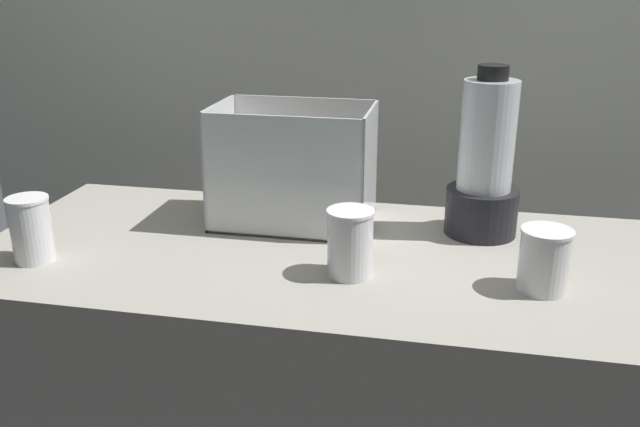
% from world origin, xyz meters
% --- Properties ---
extents(back_wall_unit, '(2.60, 0.24, 2.50)m').
position_xyz_m(back_wall_unit, '(-0.00, 0.77, 1.27)').
color(back_wall_unit, silver).
rests_on(back_wall_unit, ground_plane).
extents(carrot_display_bin, '(0.34, 0.22, 0.26)m').
position_xyz_m(carrot_display_bin, '(-0.09, 0.15, 0.98)').
color(carrot_display_bin, white).
rests_on(carrot_display_bin, counter).
extents(blender_pitcher, '(0.15, 0.15, 0.36)m').
position_xyz_m(blender_pitcher, '(0.32, 0.17, 1.04)').
color(blender_pitcher, black).
rests_on(blender_pitcher, counter).
extents(juice_cup_beet_far_left, '(0.08, 0.08, 0.13)m').
position_xyz_m(juice_cup_beet_far_left, '(-0.54, -0.16, 0.96)').
color(juice_cup_beet_far_left, white).
rests_on(juice_cup_beet_far_left, counter).
extents(juice_cup_pomegranate_left, '(0.09, 0.09, 0.13)m').
position_xyz_m(juice_cup_pomegranate_left, '(0.08, -0.10, 0.96)').
color(juice_cup_pomegranate_left, white).
rests_on(juice_cup_pomegranate_left, counter).
extents(juice_cup_pomegranate_middle, '(0.09, 0.09, 0.11)m').
position_xyz_m(juice_cup_pomegranate_middle, '(0.42, -0.10, 0.95)').
color(juice_cup_pomegranate_middle, white).
rests_on(juice_cup_pomegranate_middle, counter).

